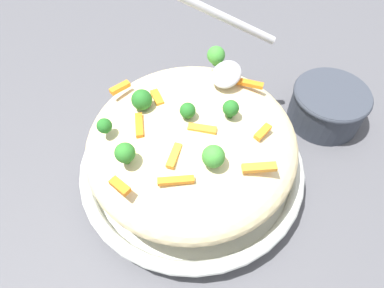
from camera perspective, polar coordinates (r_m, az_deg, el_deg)
ground_plane at (r=0.54m, az=-0.00°, el=-5.14°), size 2.40×2.40×0.00m
serving_bowl at (r=0.52m, az=-0.00°, el=-3.79°), size 0.33×0.33×0.04m
pasta_mound at (r=0.47m, az=-0.00°, el=0.28°), size 0.29×0.29×0.10m
carrot_piece_0 at (r=0.49m, az=9.43°, el=9.88°), size 0.01×0.04×0.01m
carrot_piece_1 at (r=0.47m, az=-5.78°, el=7.57°), size 0.03×0.03×0.01m
carrot_piece_2 at (r=0.44m, az=-8.72°, el=3.10°), size 0.04×0.03×0.01m
carrot_piece_3 at (r=0.44m, az=11.64°, el=1.98°), size 0.03×0.02×0.01m
carrot_piece_4 at (r=0.39m, az=-11.84°, el=-6.83°), size 0.02×0.03×0.01m
carrot_piece_5 at (r=0.49m, az=-11.83°, el=9.13°), size 0.03×0.02×0.01m
carrot_piece_6 at (r=0.42m, az=1.68°, el=2.53°), size 0.02×0.04×0.01m
carrot_piece_7 at (r=0.40m, az=-3.26°, el=-1.82°), size 0.03×0.01×0.01m
carrot_piece_8 at (r=0.39m, az=-2.69°, el=-6.05°), size 0.03×0.04×0.01m
carrot_piece_9 at (r=0.40m, az=11.07°, el=-3.83°), size 0.03×0.04×0.01m
broccoli_floret_0 at (r=0.40m, az=-11.03°, el=-1.48°), size 0.02×0.02×0.03m
broccoli_floret_1 at (r=0.43m, az=6.43°, el=5.87°), size 0.02×0.02×0.03m
broccoli_floret_2 at (r=0.43m, az=-0.84°, el=5.30°), size 0.02×0.02×0.02m
broccoli_floret_3 at (r=0.43m, az=-14.30°, el=2.92°), size 0.02×0.02×0.02m
broccoli_floret_4 at (r=0.51m, az=4.00°, el=14.42°), size 0.03×0.03×0.03m
broccoli_floret_5 at (r=0.45m, az=-8.57°, el=6.80°), size 0.03×0.03×0.03m
broccoli_floret_6 at (r=0.39m, az=3.56°, el=-2.09°), size 0.03×0.03×0.03m
serving_spoon at (r=0.50m, az=5.68°, el=14.82°), size 0.13×0.15×0.09m
companion_bowl at (r=0.63m, az=21.60°, el=6.07°), size 0.13×0.13×0.07m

